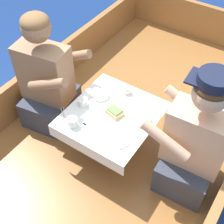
{
  "coord_description": "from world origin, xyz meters",
  "views": [
    {
      "loc": [
        0.86,
        -1.44,
        2.3
      ],
      "look_at": [
        0.0,
        -0.15,
        0.66
      ],
      "focal_mm": 50.0,
      "sensor_mm": 36.0,
      "label": 1
    }
  ],
  "objects": [
    {
      "name": "bowl_starboard_near",
      "position": [
        0.22,
        -0.09,
        0.66
      ],
      "size": [
        0.13,
        0.13,
        0.04
      ],
      "color": "silver",
      "rests_on": "cockpit_table"
    },
    {
      "name": "plate_bread",
      "position": [
        0.15,
        -0.32,
        0.64
      ],
      "size": [
        0.21,
        0.21,
        0.01
      ],
      "color": "silver",
      "rests_on": "cockpit_table"
    },
    {
      "name": "cockpit_table",
      "position": [
        0.0,
        -0.15,
        0.59
      ],
      "size": [
        0.63,
        0.68,
        0.39
      ],
      "color": "#B2B2B7",
      "rests_on": "boat_deck"
    },
    {
      "name": "person_port",
      "position": [
        -0.62,
        -0.16,
        0.66
      ],
      "size": [
        0.57,
        0.51,
        1.0
      ],
      "rotation": [
        0.0,
        0.0,
        0.16
      ],
      "color": "#333847",
      "rests_on": "boat_deck"
    },
    {
      "name": "plate_sandwich",
      "position": [
        0.02,
        -0.15,
        0.64
      ],
      "size": [
        0.21,
        0.21,
        0.01
      ],
      "color": "silver",
      "rests_on": "cockpit_table"
    },
    {
      "name": "bowl_port_near",
      "position": [
        -0.18,
        -0.04,
        0.66
      ],
      "size": [
        0.13,
        0.13,
        0.04
      ],
      "color": "silver",
      "rests_on": "cockpit_table"
    },
    {
      "name": "person_starboard",
      "position": [
        0.62,
        -0.1,
        0.66
      ],
      "size": [
        0.54,
        0.46,
        1.01
      ],
      "rotation": [
        0.0,
        0.0,
        3.2
      ],
      "color": "#333847",
      "rests_on": "boat_deck"
    },
    {
      "name": "coffee_cup_starboard",
      "position": [
        -0.23,
        -0.19,
        0.67
      ],
      "size": [
        0.1,
        0.07,
        0.06
      ],
      "color": "silver",
      "rests_on": "cockpit_table"
    },
    {
      "name": "utensil_fork_starboard",
      "position": [
        -0.05,
        -0.35,
        0.64
      ],
      "size": [
        0.17,
        0.03,
        0.0
      ],
      "rotation": [
        0.0,
        0.0,
        3.04
      ],
      "color": "silver",
      "rests_on": "cockpit_table"
    },
    {
      "name": "sandwich",
      "position": [
        0.02,
        -0.15,
        0.67
      ],
      "size": [
        0.13,
        0.11,
        0.05
      ],
      "rotation": [
        0.0,
        0.0,
        -0.23
      ],
      "color": "#E0BC7F",
      "rests_on": "plate_sandwich"
    },
    {
      "name": "boat_deck",
      "position": [
        0.0,
        0.0,
        0.12
      ],
      "size": [
        1.87,
        3.52,
        0.25
      ],
      "primitive_type": "cube",
      "color": "brown",
      "rests_on": "ground_plane"
    },
    {
      "name": "utensil_spoon_center",
      "position": [
        -0.18,
        0.09,
        0.64
      ],
      "size": [
        0.16,
        0.1,
        0.01
      ],
      "rotation": [
        0.0,
        0.0,
        2.62
      ],
      "color": "silver",
      "rests_on": "cockpit_table"
    },
    {
      "name": "tin_can",
      "position": [
        -0.03,
        0.1,
        0.66
      ],
      "size": [
        0.07,
        0.07,
        0.05
      ],
      "color": "silver",
      "rests_on": "cockpit_table"
    },
    {
      "name": "gunwale_port",
      "position": [
        -0.9,
        0.0,
        0.43
      ],
      "size": [
        0.06,
        3.52,
        0.35
      ],
      "primitive_type": "cube",
      "color": "#936033",
      "rests_on": "boat_deck"
    },
    {
      "name": "bow_coaming",
      "position": [
        0.0,
        1.73,
        0.45
      ],
      "size": [
        1.75,
        0.06,
        0.41
      ],
      "primitive_type": "cube",
      "color": "#936033",
      "rests_on": "boat_deck"
    },
    {
      "name": "coffee_cup_port",
      "position": [
        -0.17,
        -0.39,
        0.67
      ],
      "size": [
        0.1,
        0.07,
        0.07
      ],
      "color": "silver",
      "rests_on": "cockpit_table"
    },
    {
      "name": "utensil_fork_port",
      "position": [
        -0.29,
        -0.35,
        0.64
      ],
      "size": [
        0.14,
        0.12,
        0.0
      ],
      "rotation": [
        0.0,
        0.0,
        2.45
      ],
      "color": "silver",
      "rests_on": "cockpit_table"
    },
    {
      "name": "ground_plane",
      "position": [
        0.0,
        0.0,
        0.0
      ],
      "size": [
        60.0,
        60.0,
        0.0
      ],
      "primitive_type": "plane",
      "color": "navy"
    }
  ]
}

